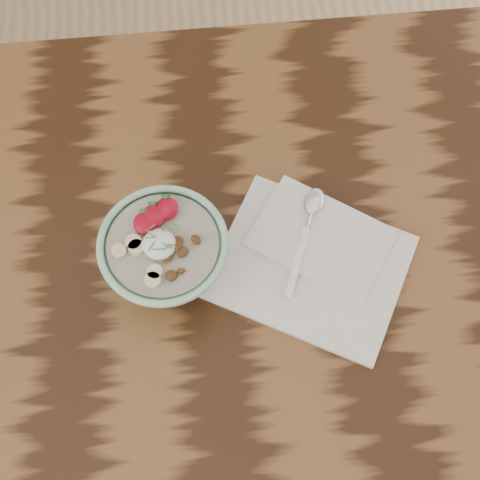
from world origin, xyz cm
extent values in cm
cube|color=black|center=(0.00, 0.00, 73.00)|extent=(160.00, 90.00, 4.00)
cylinder|color=#97CBAC|center=(-5.94, 1.30, 75.55)|extent=(7.66, 7.66, 1.09)
torus|color=#97CBAC|center=(-5.94, 1.30, 84.49)|extent=(17.42, 17.42, 1.00)
cylinder|color=#A7A18A|center=(-5.94, 1.30, 83.94)|extent=(14.78, 14.78, 0.91)
ellipsoid|color=white|center=(-6.33, 0.97, 85.24)|extent=(4.39, 4.39, 2.41)
ellipsoid|color=#9E0719|center=(-5.04, 6.08, 85.23)|extent=(3.03, 3.33, 1.67)
cone|color=#286623|center=(-5.04, 7.44, 85.53)|extent=(1.40, 1.03, 1.52)
ellipsoid|color=#9E0719|center=(-6.83, 5.11, 85.25)|extent=(3.11, 3.42, 1.71)
cone|color=#286623|center=(-6.83, 6.51, 85.55)|extent=(1.40, 1.03, 1.52)
ellipsoid|color=#9E0719|center=(-8.10, 4.25, 85.20)|extent=(2.93, 3.23, 1.61)
cone|color=#286623|center=(-8.10, 5.57, 85.50)|extent=(1.40, 1.03, 1.52)
cylinder|color=beige|center=(-7.10, -2.64, 84.80)|extent=(2.03, 2.03, 0.70)
cylinder|color=beige|center=(-9.34, 1.00, 84.80)|extent=(2.17, 2.17, 0.70)
cylinder|color=beige|center=(-11.59, 0.73, 84.80)|extent=(1.92, 1.92, 0.70)
cylinder|color=beige|center=(-9.69, 1.78, 84.80)|extent=(2.18, 2.18, 0.70)
cylinder|color=beige|center=(-7.44, -3.73, 84.80)|extent=(2.14, 2.14, 0.70)
ellipsoid|color=#563319|center=(-5.34, -0.76, 84.89)|extent=(2.07, 2.08, 0.85)
ellipsoid|color=#563319|center=(-4.14, 0.71, 85.00)|extent=(1.97, 2.02, 1.06)
ellipsoid|color=#563319|center=(-5.06, -3.37, 84.93)|extent=(1.68, 1.62, 1.00)
ellipsoid|color=#563319|center=(-3.30, -0.30, 84.93)|extent=(1.96, 1.89, 0.92)
ellipsoid|color=#563319|center=(-3.93, 1.37, 84.92)|extent=(1.71, 1.60, 0.77)
ellipsoid|color=#563319|center=(-3.78, -2.83, 84.78)|extent=(1.21, 0.94, 0.84)
ellipsoid|color=#563319|center=(-1.55, 1.32, 84.93)|extent=(1.82, 1.92, 1.05)
cylinder|color=#478136|center=(-3.95, 2.93, 86.40)|extent=(1.24, 0.73, 0.22)
cylinder|color=#478136|center=(-6.33, -0.21, 86.40)|extent=(1.65, 0.26, 0.24)
cylinder|color=#478136|center=(-7.33, 2.17, 86.40)|extent=(1.00, 1.18, 0.23)
cylinder|color=#478136|center=(-4.67, 0.25, 86.40)|extent=(1.03, 0.27, 0.22)
cylinder|color=#478136|center=(-5.03, -0.04, 86.40)|extent=(1.22, 0.52, 0.22)
cylinder|color=#478136|center=(-7.02, 3.02, 86.40)|extent=(0.95, 0.73, 0.22)
cylinder|color=#478136|center=(-5.17, 2.63, 86.40)|extent=(0.98, 0.71, 0.22)
cylinder|color=#478136|center=(-7.18, 1.55, 86.40)|extent=(1.57, 0.20, 0.23)
cylinder|color=#478136|center=(-5.24, 0.22, 86.40)|extent=(1.43, 1.12, 0.24)
cylinder|color=#478136|center=(-7.26, 0.25, 86.40)|extent=(1.06, 1.33, 0.23)
cylinder|color=#478136|center=(-5.53, 2.76, 86.40)|extent=(0.71, 1.00, 0.22)
cube|color=white|center=(14.26, -0.32, 75.50)|extent=(32.78, 30.84, 1.00)
cube|color=white|center=(16.25, 3.66, 76.29)|extent=(22.92, 21.45, 0.60)
cube|color=silver|center=(12.33, 0.11, 76.76)|extent=(5.16, 10.83, 0.34)
cylinder|color=silver|center=(14.95, 6.69, 76.93)|extent=(1.72, 2.97, 0.68)
ellipsoid|color=silver|center=(15.99, 9.30, 77.06)|extent=(4.44, 5.27, 0.93)
camera|label=1|loc=(0.77, -34.17, 164.63)|focal=50.00mm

